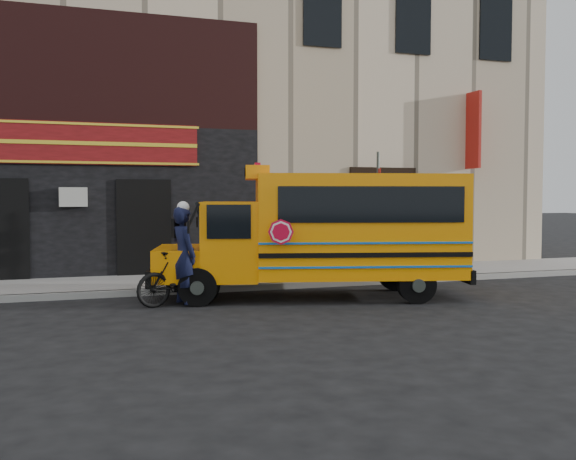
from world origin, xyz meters
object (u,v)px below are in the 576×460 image
(school_bus, at_px, (328,230))
(bicycle, at_px, (180,278))
(cyclist, at_px, (184,257))
(sign_pole, at_px, (378,212))

(school_bus, relative_size, bicycle, 3.83)
(school_bus, relative_size, cyclist, 3.60)
(school_bus, xyz_separation_m, cyclist, (-3.23, -0.06, -0.51))
(bicycle, bearing_deg, sign_pole, -88.68)
(bicycle, bearing_deg, school_bus, -104.68)
(sign_pole, distance_m, bicycle, 5.68)
(school_bus, height_order, sign_pole, sign_pole)
(school_bus, height_order, bicycle, school_bus)
(school_bus, distance_m, bicycle, 3.44)
(bicycle, relative_size, cyclist, 0.94)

